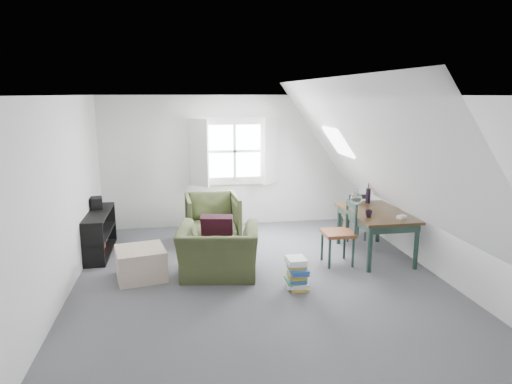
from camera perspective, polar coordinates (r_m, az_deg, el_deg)
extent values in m
plane|color=#4F4F54|center=(6.48, 0.39, -10.69)|extent=(5.50, 5.50, 0.00)
plane|color=white|center=(5.97, 0.43, 11.99)|extent=(5.50, 5.50, 0.00)
plane|color=silver|center=(8.79, -2.72, 3.85)|extent=(5.00, 0.00, 5.00)
plane|color=silver|center=(3.54, 8.28, -8.97)|extent=(5.00, 0.00, 5.00)
plane|color=silver|center=(6.19, -23.02, -0.63)|extent=(0.00, 5.50, 5.50)
plane|color=silver|center=(6.98, 21.06, 0.88)|extent=(0.00, 5.50, 5.50)
plane|color=white|center=(5.95, -14.49, 4.61)|extent=(3.19, 5.50, 4.48)
plane|color=white|center=(6.47, 14.12, 5.21)|extent=(3.19, 5.50, 4.48)
cube|color=white|center=(8.74, -2.71, 5.13)|extent=(1.30, 0.04, 1.30)
cube|color=white|center=(8.53, -7.14, 4.87)|extent=(0.35, 0.35, 1.25)
cube|color=white|center=(8.69, 1.89, 5.10)|extent=(0.35, 0.35, 1.25)
cube|color=white|center=(8.73, -2.71, 5.12)|extent=(1.00, 0.02, 1.00)
cube|color=white|center=(8.71, -2.69, 5.11)|extent=(1.08, 0.04, 0.05)
cube|color=white|center=(8.71, -2.69, 5.11)|extent=(0.05, 0.04, 1.08)
cube|color=white|center=(7.67, 10.23, 6.19)|extent=(0.35, 0.75, 0.47)
imported|color=#384023|center=(6.60, -4.65, -10.31)|extent=(1.23, 1.11, 0.71)
imported|color=#384023|center=(8.06, -5.39, -6.09)|extent=(0.93, 0.95, 0.83)
cube|color=#340E1C|center=(6.53, -4.86, -4.72)|extent=(0.49, 0.34, 0.47)
cube|color=tan|center=(6.61, -14.19, -8.63)|extent=(0.76, 0.76, 0.43)
cube|color=black|center=(7.37, 14.75, -2.50)|extent=(0.87, 1.45, 0.04)
cube|color=#1F342D|center=(7.39, 14.72, -3.08)|extent=(0.77, 1.35, 0.12)
cylinder|color=#1F342D|center=(6.77, 14.05, -6.97)|extent=(0.07, 0.07, 0.68)
cylinder|color=#1F342D|center=(7.07, 19.39, -6.46)|extent=(0.07, 0.07, 0.68)
cylinder|color=#1F342D|center=(7.91, 10.33, -4.01)|extent=(0.07, 0.07, 0.68)
cylinder|color=#1F342D|center=(8.17, 15.05, -3.71)|extent=(0.07, 0.07, 0.68)
sphere|color=silver|center=(7.68, 12.41, -0.82)|extent=(0.20, 0.20, 0.20)
cylinder|color=silver|center=(7.66, 12.46, 0.09)|extent=(0.06, 0.06, 0.11)
cylinder|color=black|center=(7.86, 13.84, -0.46)|extent=(0.08, 0.08, 0.25)
cylinder|color=#3F2D1E|center=(7.81, 13.94, 1.50)|extent=(0.03, 0.05, 0.45)
cylinder|color=#3F2D1E|center=(7.82, 14.01, 1.51)|extent=(0.04, 0.06, 0.44)
cylinder|color=#3F2D1E|center=(7.80, 13.90, 1.48)|extent=(0.05, 0.07, 0.44)
imported|color=black|center=(7.00, 13.89, -3.06)|extent=(0.13, 0.13, 0.10)
cube|color=white|center=(7.05, 17.74, -2.99)|extent=(0.15, 0.13, 0.04)
cube|color=brown|center=(8.22, 12.13, -2.88)|extent=(0.39, 0.39, 0.05)
cylinder|color=#1F342D|center=(8.48, 12.68, -3.99)|extent=(0.03, 0.03, 0.40)
cylinder|color=#1F342D|center=(8.20, 13.51, -4.59)|extent=(0.03, 0.03, 0.40)
cylinder|color=#1F342D|center=(8.37, 10.65, -4.12)|extent=(0.03, 0.03, 0.40)
cylinder|color=#1F342D|center=(8.08, 11.42, -4.74)|extent=(0.03, 0.03, 0.40)
cylinder|color=#1F342D|center=(8.07, 13.72, -1.72)|extent=(0.03, 0.03, 0.42)
cylinder|color=#1F342D|center=(7.95, 11.60, -1.83)|extent=(0.03, 0.03, 0.42)
cube|color=#1F342D|center=(7.97, 12.72, -0.60)|extent=(0.32, 0.03, 0.08)
cube|color=#1F342D|center=(8.00, 12.68, -1.45)|extent=(0.32, 0.03, 0.06)
cube|color=brown|center=(6.95, 10.19, -5.09)|extent=(0.45, 0.45, 0.05)
cylinder|color=#1F342D|center=(7.14, 8.25, -6.68)|extent=(0.04, 0.04, 0.46)
cylinder|color=#1F342D|center=(7.25, 10.99, -6.47)|extent=(0.04, 0.04, 0.46)
cylinder|color=#1F342D|center=(6.81, 9.18, -7.63)|extent=(0.04, 0.04, 0.46)
cylinder|color=#1F342D|center=(6.93, 12.03, -7.39)|extent=(0.04, 0.04, 0.46)
cylinder|color=#1F342D|center=(7.12, 11.30, -2.77)|extent=(0.04, 0.04, 0.48)
cylinder|color=#1F342D|center=(6.80, 12.38, -3.53)|extent=(0.04, 0.04, 0.48)
cube|color=#1F342D|center=(6.91, 11.90, -1.61)|extent=(0.03, 0.36, 0.08)
cube|color=#1F342D|center=(6.95, 11.85, -2.72)|extent=(0.03, 0.36, 0.06)
cube|color=black|center=(7.85, -19.22, -7.13)|extent=(0.45, 1.34, 0.03)
cube|color=black|center=(7.75, -19.39, -4.90)|extent=(0.45, 1.34, 0.03)
cube|color=black|center=(7.67, -19.56, -2.51)|extent=(0.45, 1.34, 0.03)
cube|color=black|center=(7.14, -20.24, -6.42)|extent=(0.45, 0.03, 0.67)
cube|color=black|center=(8.37, -18.66, -3.61)|extent=(0.45, 0.03, 0.67)
cube|color=#264C99|center=(7.45, -19.77, -7.21)|extent=(0.20, 0.22, 0.25)
cube|color=red|center=(7.91, -19.16, -6.02)|extent=(0.20, 0.27, 0.25)
cube|color=white|center=(7.50, -19.74, -4.42)|extent=(0.20, 0.25, 0.22)
cube|color=black|center=(7.88, -19.31, -1.34)|extent=(0.22, 0.28, 0.20)
cube|color=#B29933|center=(6.17, 5.28, -11.78)|extent=(0.22, 0.29, 0.04)
cube|color=white|center=(6.17, 4.97, -11.43)|extent=(0.29, 0.32, 0.04)
cube|color=white|center=(6.14, 5.40, -11.17)|extent=(0.24, 0.32, 0.04)
cube|color=#337F4C|center=(6.12, 4.89, -10.90)|extent=(0.24, 0.30, 0.03)
cube|color=#264C99|center=(6.10, 5.17, -10.73)|extent=(0.26, 0.33, 0.03)
cube|color=#B29933|center=(6.11, 5.11, -10.41)|extent=(0.22, 0.29, 0.03)
cube|color=#B29933|center=(6.11, 5.13, -10.06)|extent=(0.26, 0.32, 0.04)
cube|color=#264C99|center=(6.07, 5.48, -9.85)|extent=(0.26, 0.33, 0.04)
cube|color=#264C99|center=(6.05, 5.28, -9.55)|extent=(0.26, 0.32, 0.04)
cube|color=#B29933|center=(6.08, 5.09, -9.05)|extent=(0.24, 0.30, 0.04)
cube|color=white|center=(6.06, 5.00, -8.73)|extent=(0.24, 0.28, 0.04)
cube|color=white|center=(6.05, 5.05, -8.35)|extent=(0.24, 0.29, 0.03)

